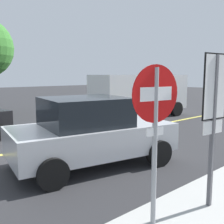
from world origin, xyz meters
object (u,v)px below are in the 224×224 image
at_px(stop_sign, 155,121).
at_px(speed_limit_sign, 214,104).
at_px(car_silver_far_lane, 90,132).
at_px(white_van, 139,93).

distance_m(stop_sign, speed_limit_sign, 1.12).
height_order(stop_sign, car_silver_far_lane, stop_sign).
xyz_separation_m(stop_sign, white_van, (7.68, 7.31, -0.33)).
bearing_deg(speed_limit_sign, white_van, 48.86).
height_order(speed_limit_sign, car_silver_far_lane, speed_limit_sign).
distance_m(speed_limit_sign, white_van, 10.05).
distance_m(stop_sign, white_van, 10.61).
relative_size(stop_sign, car_silver_far_lane, 0.56).
bearing_deg(stop_sign, white_van, 43.59).
bearing_deg(white_van, car_silver_far_lane, -146.10).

